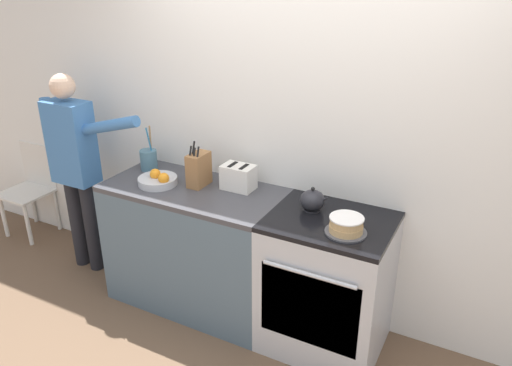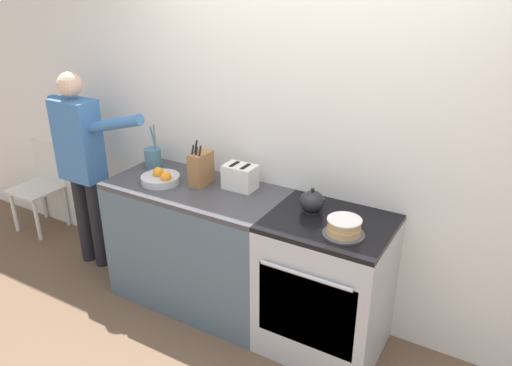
{
  "view_description": "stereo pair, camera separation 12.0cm",
  "coord_description": "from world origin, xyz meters",
  "px_view_note": "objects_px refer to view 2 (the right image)",
  "views": [
    {
      "loc": [
        1.13,
        -2.22,
        2.31
      ],
      "look_at": [
        -0.18,
        0.27,
        1.06
      ],
      "focal_mm": 35.0,
      "sensor_mm": 36.0,
      "label": 1
    },
    {
      "loc": [
        1.24,
        -2.16,
        2.31
      ],
      "look_at": [
        -0.18,
        0.27,
        1.06
      ],
      "focal_mm": 35.0,
      "sensor_mm": 36.0,
      "label": 2
    }
  ],
  "objects_px": {
    "toaster": "(240,177)",
    "knife_block": "(201,168)",
    "tea_kettle": "(312,201)",
    "fruit_bowl": "(161,178)",
    "person_baker": "(81,156)",
    "dining_chair": "(43,180)",
    "stove_range": "(325,286)",
    "utensil_crock": "(153,158)",
    "layer_cake": "(344,227)"
  },
  "relations": [
    {
      "from": "stove_range",
      "to": "tea_kettle",
      "type": "distance_m",
      "value": 0.55
    },
    {
      "from": "layer_cake",
      "to": "knife_block",
      "type": "bearing_deg",
      "value": 171.14
    },
    {
      "from": "knife_block",
      "to": "person_baker",
      "type": "distance_m",
      "value": 1.07
    },
    {
      "from": "tea_kettle",
      "to": "person_baker",
      "type": "relative_size",
      "value": 0.12
    },
    {
      "from": "utensil_crock",
      "to": "dining_chair",
      "type": "bearing_deg",
      "value": 176.58
    },
    {
      "from": "tea_kettle",
      "to": "person_baker",
      "type": "xyz_separation_m",
      "value": [
        -1.89,
        -0.11,
        -0.03
      ]
    },
    {
      "from": "stove_range",
      "to": "person_baker",
      "type": "height_order",
      "value": "person_baker"
    },
    {
      "from": "layer_cake",
      "to": "utensil_crock",
      "type": "xyz_separation_m",
      "value": [
        -1.58,
        0.24,
        0.03
      ]
    },
    {
      "from": "tea_kettle",
      "to": "toaster",
      "type": "xyz_separation_m",
      "value": [
        -0.56,
        0.07,
        0.02
      ]
    },
    {
      "from": "toaster",
      "to": "person_baker",
      "type": "relative_size",
      "value": 0.14
    },
    {
      "from": "fruit_bowl",
      "to": "person_baker",
      "type": "xyz_separation_m",
      "value": [
        -0.81,
        0.03,
        0.0
      ]
    },
    {
      "from": "layer_cake",
      "to": "utensil_crock",
      "type": "bearing_deg",
      "value": 171.54
    },
    {
      "from": "stove_range",
      "to": "toaster",
      "type": "relative_size",
      "value": 3.97
    },
    {
      "from": "fruit_bowl",
      "to": "dining_chair",
      "type": "bearing_deg",
      "value": 170.72
    },
    {
      "from": "fruit_bowl",
      "to": "stove_range",
      "type": "bearing_deg",
      "value": 2.87
    },
    {
      "from": "utensil_crock",
      "to": "fruit_bowl",
      "type": "relative_size",
      "value": 1.28
    },
    {
      "from": "stove_range",
      "to": "person_baker",
      "type": "xyz_separation_m",
      "value": [
        -2.04,
        -0.04,
        0.49
      ]
    },
    {
      "from": "stove_range",
      "to": "knife_block",
      "type": "bearing_deg",
      "value": 176.29
    },
    {
      "from": "utensil_crock",
      "to": "person_baker",
      "type": "height_order",
      "value": "person_baker"
    },
    {
      "from": "person_baker",
      "to": "dining_chair",
      "type": "distance_m",
      "value": 1.03
    },
    {
      "from": "stove_range",
      "to": "tea_kettle",
      "type": "bearing_deg",
      "value": 153.87
    },
    {
      "from": "stove_range",
      "to": "fruit_bowl",
      "type": "xyz_separation_m",
      "value": [
        -1.23,
        -0.06,
        0.49
      ]
    },
    {
      "from": "knife_block",
      "to": "dining_chair",
      "type": "bearing_deg",
      "value": 175.55
    },
    {
      "from": "dining_chair",
      "to": "fruit_bowl",
      "type": "bearing_deg",
      "value": -42.5
    },
    {
      "from": "toaster",
      "to": "fruit_bowl",
      "type": "bearing_deg",
      "value": -159.06
    },
    {
      "from": "layer_cake",
      "to": "dining_chair",
      "type": "height_order",
      "value": "layer_cake"
    },
    {
      "from": "stove_range",
      "to": "utensil_crock",
      "type": "relative_size",
      "value": 2.66
    },
    {
      "from": "tea_kettle",
      "to": "dining_chair",
      "type": "bearing_deg",
      "value": 177.05
    },
    {
      "from": "stove_range",
      "to": "layer_cake",
      "type": "xyz_separation_m",
      "value": [
        0.13,
        -0.11,
        0.5
      ]
    },
    {
      "from": "fruit_bowl",
      "to": "tea_kettle",
      "type": "bearing_deg",
      "value": 7.04
    },
    {
      "from": "utensil_crock",
      "to": "fruit_bowl",
      "type": "distance_m",
      "value": 0.3
    },
    {
      "from": "layer_cake",
      "to": "person_baker",
      "type": "xyz_separation_m",
      "value": [
        -2.16,
        0.07,
        -0.01
      ]
    },
    {
      "from": "layer_cake",
      "to": "toaster",
      "type": "bearing_deg",
      "value": 163.56
    },
    {
      "from": "utensil_crock",
      "to": "toaster",
      "type": "bearing_deg",
      "value": 0.83
    },
    {
      "from": "stove_range",
      "to": "dining_chair",
      "type": "relative_size",
      "value": 1.11
    },
    {
      "from": "layer_cake",
      "to": "knife_block",
      "type": "height_order",
      "value": "knife_block"
    },
    {
      "from": "fruit_bowl",
      "to": "toaster",
      "type": "distance_m",
      "value": 0.56
    },
    {
      "from": "tea_kettle",
      "to": "utensil_crock",
      "type": "xyz_separation_m",
      "value": [
        -1.31,
        0.06,
        0.01
      ]
    },
    {
      "from": "tea_kettle",
      "to": "fruit_bowl",
      "type": "height_order",
      "value": "tea_kettle"
    },
    {
      "from": "utensil_crock",
      "to": "dining_chair",
      "type": "distance_m",
      "value": 1.55
    },
    {
      "from": "toaster",
      "to": "knife_block",
      "type": "bearing_deg",
      "value": -164.32
    },
    {
      "from": "utensil_crock",
      "to": "toaster",
      "type": "distance_m",
      "value": 0.75
    },
    {
      "from": "tea_kettle",
      "to": "knife_block",
      "type": "height_order",
      "value": "knife_block"
    },
    {
      "from": "knife_block",
      "to": "toaster",
      "type": "height_order",
      "value": "knife_block"
    },
    {
      "from": "layer_cake",
      "to": "dining_chair",
      "type": "xyz_separation_m",
      "value": [
        -3.04,
        0.32,
        -0.49
      ]
    },
    {
      "from": "tea_kettle",
      "to": "toaster",
      "type": "distance_m",
      "value": 0.56
    },
    {
      "from": "knife_block",
      "to": "toaster",
      "type": "distance_m",
      "value": 0.28
    },
    {
      "from": "stove_range",
      "to": "tea_kettle",
      "type": "relative_size",
      "value": 4.88
    },
    {
      "from": "tea_kettle",
      "to": "knife_block",
      "type": "distance_m",
      "value": 0.83
    },
    {
      "from": "stove_range",
      "to": "utensil_crock",
      "type": "distance_m",
      "value": 1.55
    }
  ]
}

